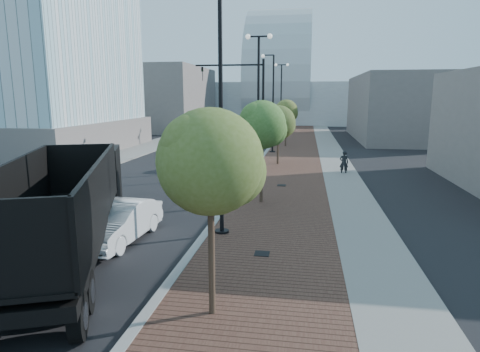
# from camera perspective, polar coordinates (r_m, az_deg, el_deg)

# --- Properties ---
(sidewalk) EXTENTS (7.00, 140.00, 0.12)m
(sidewalk) POSITION_cam_1_polar(r_m,az_deg,el_deg) (45.36, 8.82, 4.18)
(sidewalk) COLOR #4C2D23
(sidewalk) RESTS_ON ground
(concrete_strip) EXTENTS (2.40, 140.00, 0.13)m
(concrete_strip) POSITION_cam_1_polar(r_m,az_deg,el_deg) (45.43, 12.23, 4.08)
(concrete_strip) COLOR slate
(concrete_strip) RESTS_ON ground
(curb) EXTENTS (0.30, 140.00, 0.14)m
(curb) POSITION_cam_1_polar(r_m,az_deg,el_deg) (45.51, 4.40, 4.32)
(curb) COLOR gray
(curb) RESTS_ON ground
(west_sidewalk) EXTENTS (4.00, 140.00, 0.12)m
(west_sidewalk) POSITION_cam_1_polar(r_m,az_deg,el_deg) (48.36, -11.19, 4.52)
(west_sidewalk) COLOR slate
(west_sidewalk) RESTS_ON ground
(dump_truck) EXTENTS (7.27, 13.41, 3.49)m
(dump_truck) POSITION_cam_1_polar(r_m,az_deg,el_deg) (17.07, -21.47, -2.95)
(dump_truck) COLOR black
(dump_truck) RESTS_ON ground
(white_sedan) EXTENTS (1.85, 4.60, 1.49)m
(white_sedan) POSITION_cam_1_polar(r_m,az_deg,el_deg) (16.03, -16.50, -6.21)
(white_sedan) COLOR silver
(white_sedan) RESTS_ON ground
(dark_car_mid) EXTENTS (3.03, 4.66, 1.19)m
(dark_car_mid) POSITION_cam_1_polar(r_m,az_deg,el_deg) (41.40, -6.16, 4.35)
(dark_car_mid) COLOR black
(dark_car_mid) RESTS_ON ground
(dark_car_far) EXTENTS (3.23, 5.55, 1.51)m
(dark_car_far) POSITION_cam_1_polar(r_m,az_deg,el_deg) (46.88, 1.88, 5.38)
(dark_car_far) COLOR black
(dark_car_far) RESTS_ON ground
(pedestrian) EXTENTS (0.64, 0.45, 1.68)m
(pedestrian) POSITION_cam_1_polar(r_m,az_deg,el_deg) (29.29, 14.29, 1.80)
(pedestrian) COLOR black
(pedestrian) RESTS_ON ground
(streetlight_1) EXTENTS (1.44, 0.56, 9.21)m
(streetlight_1) POSITION_cam_1_polar(r_m,az_deg,el_deg) (15.43, -3.09, 7.21)
(streetlight_1) COLOR black
(streetlight_1) RESTS_ON ground
(streetlight_2) EXTENTS (1.72, 0.56, 9.28)m
(streetlight_2) POSITION_cam_1_polar(r_m,az_deg,el_deg) (27.24, 2.56, 9.87)
(streetlight_2) COLOR black
(streetlight_2) RESTS_ON ground
(streetlight_3) EXTENTS (1.44, 0.56, 9.21)m
(streetlight_3) POSITION_cam_1_polar(r_m,az_deg,el_deg) (39.20, 4.46, 9.50)
(streetlight_3) COLOR black
(streetlight_3) RESTS_ON ground
(streetlight_4) EXTENTS (1.72, 0.56, 9.28)m
(streetlight_4) POSITION_cam_1_polar(r_m,az_deg,el_deg) (51.15, 5.74, 10.37)
(streetlight_4) COLOR black
(streetlight_4) RESTS_ON ground
(traffic_mast) EXTENTS (5.09, 0.20, 8.00)m
(traffic_mast) POSITION_cam_1_polar(r_m,az_deg,el_deg) (30.32, 1.52, 10.30)
(traffic_mast) COLOR black
(traffic_mast) RESTS_ON ground
(tree_0) EXTENTS (2.52, 2.49, 5.14)m
(tree_0) POSITION_cam_1_polar(r_m,az_deg,el_deg) (9.43, -3.86, 1.92)
(tree_0) COLOR #382619
(tree_0) RESTS_ON ground
(tree_1) EXTENTS (2.44, 2.40, 5.20)m
(tree_1) POSITION_cam_1_polar(r_m,az_deg,el_deg) (20.23, 3.20, 7.10)
(tree_1) COLOR #382619
(tree_1) RESTS_ON ground
(tree_2) EXTENTS (2.67, 2.67, 4.71)m
(tree_2) POSITION_cam_1_polar(r_m,az_deg,el_deg) (32.20, 5.45, 7.41)
(tree_2) COLOR #382619
(tree_2) RESTS_ON ground
(tree_3) EXTENTS (2.49, 2.46, 5.07)m
(tree_3) POSITION_cam_1_polar(r_m,az_deg,el_deg) (44.15, 6.52, 8.96)
(tree_3) COLOR #382619
(tree_3) RESTS_ON ground
(tower_podium) EXTENTS (19.00, 19.00, 3.00)m
(tower_podium) POSITION_cam_1_polar(r_m,az_deg,el_deg) (46.45, -27.67, 5.00)
(tower_podium) COLOR slate
(tower_podium) RESTS_ON ground
(convention_center) EXTENTS (50.00, 30.00, 50.00)m
(convention_center) POSITION_cam_1_polar(r_m,az_deg,el_deg) (90.23, 5.63, 11.39)
(convention_center) COLOR #A4ABAE
(convention_center) RESTS_ON ground
(commercial_block_nw) EXTENTS (14.00, 20.00, 10.00)m
(commercial_block_nw) POSITION_cam_1_polar(r_m,az_deg,el_deg) (69.25, -11.07, 10.53)
(commercial_block_nw) COLOR #69615F
(commercial_block_nw) RESTS_ON ground
(commercial_block_ne) EXTENTS (12.00, 22.00, 8.00)m
(commercial_block_ne) POSITION_cam_1_polar(r_m,az_deg,el_deg) (56.41, 21.99, 8.86)
(commercial_block_ne) COLOR #655E5B
(commercial_block_ne) RESTS_ON ground
(utility_cover_1) EXTENTS (0.50, 0.50, 0.02)m
(utility_cover_1) POSITION_cam_1_polar(r_m,az_deg,el_deg) (14.13, 3.07, -10.75)
(utility_cover_1) COLOR black
(utility_cover_1) RESTS_ON sidewalk
(utility_cover_2) EXTENTS (0.50, 0.50, 0.02)m
(utility_cover_2) POSITION_cam_1_polar(r_m,az_deg,el_deg) (24.65, 5.82, -1.29)
(utility_cover_2) COLOR black
(utility_cover_2) RESTS_ON sidewalk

